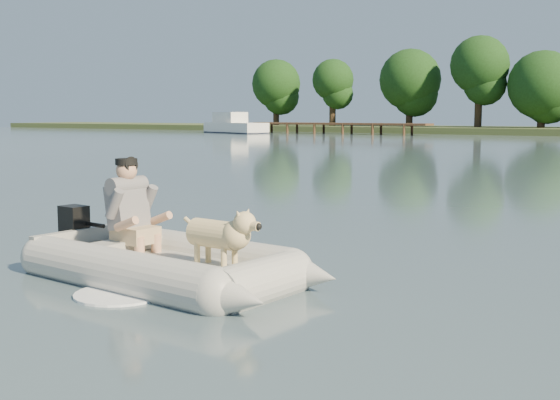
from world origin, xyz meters
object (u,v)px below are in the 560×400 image
Objects in this scene: cabin_cruiser at (235,123)px; dock at (338,128)px; dog at (216,239)px; dinghy at (168,226)px; man at (129,204)px.

dock is at bearing 33.49° from cabin_cruiser.
dog is at bearing -35.51° from cabin_cruiser.
dinghy reaches higher than dock.
man is at bearing 175.76° from dinghy.
dog is (0.68, -0.00, -0.08)m from dinghy.
dinghy is 4.19× the size of man.
man is 60.46m from cabin_cruiser.
dock is 58.50m from dog.
dog is 61.38m from cabin_cruiser.
dinghy is at bearing -63.50° from dock.
man is 0.14× the size of cabin_cruiser.
dock reaches higher than dog.
dog is at bearing 0.00° from man.
cabin_cruiser is (-9.83, -2.72, 0.50)m from dock.
dinghy is 0.61× the size of cabin_cruiser.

